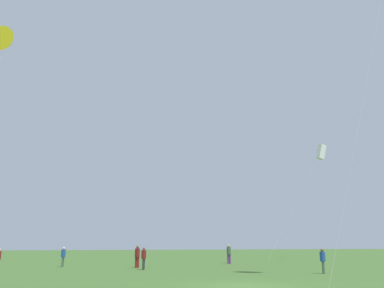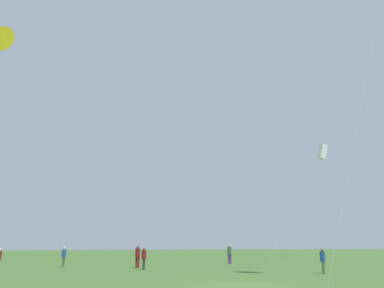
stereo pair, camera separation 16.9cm
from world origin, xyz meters
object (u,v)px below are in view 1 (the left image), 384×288
object	(u,v)px
person_standing_1	(63,255)
person_standing_3	(229,253)
person_standing_5	(144,257)
person_standing_2	(137,255)
kite_flying_2	(321,152)
person_standing_4	(323,259)
kite_flying_1	(6,41)

from	to	relation	value
person_standing_1	person_standing_3	distance (m)	15.82
person_standing_1	person_standing_5	size ratio (longest dim) A/B	1.01
person_standing_1	person_standing_2	world-z (taller)	person_standing_2
person_standing_5	kite_flying_2	world-z (taller)	kite_flying_2
person_standing_1	person_standing_3	world-z (taller)	person_standing_3
person_standing_1	person_standing_4	world-z (taller)	person_standing_1
person_standing_4	person_standing_5	xyz separation A→B (m)	(-10.01, 8.16, 0.03)
person_standing_5	person_standing_1	bearing A→B (deg)	-108.09
person_standing_4	kite_flying_1	xyz separation A→B (m)	(-23.36, 24.37, 24.00)
person_standing_5	kite_flying_2	bearing A→B (deg)	146.07
kite_flying_2	kite_flying_1	bearing A→B (deg)	176.84
person_standing_3	person_standing_4	xyz separation A→B (m)	(-0.26, -14.81, -0.17)
person_standing_1	person_standing_5	distance (m)	8.29
person_standing_3	kite_flying_2	size ratio (longest dim) A/B	0.12
person_standing_4	kite_flying_1	world-z (taller)	kite_flying_1
kite_flying_2	person_standing_5	bearing A→B (deg)	-153.87
person_standing_2	person_standing_4	world-z (taller)	person_standing_2
person_standing_3	person_standing_2	bearing A→B (deg)	-145.02
person_standing_1	kite_flying_2	size ratio (longest dim) A/B	0.11
person_standing_3	person_standing_5	bearing A→B (deg)	-133.37
person_standing_2	kite_flying_2	bearing A→B (deg)	42.16
person_standing_4	person_standing_5	bearing A→B (deg)	97.65
kite_flying_1	person_standing_2	bearing A→B (deg)	-45.17
person_standing_2	kite_flying_2	distance (m)	33.26
person_standing_5	person_standing_4	bearing A→B (deg)	80.76
person_standing_5	kite_flying_2	size ratio (longest dim) A/B	0.10
kite_flying_2	person_standing_3	bearing A→B (deg)	-158.15
kite_flying_2	person_standing_2	bearing A→B (deg)	-158.35
person_standing_1	kite_flying_1	size ratio (longest dim) A/B	0.06
person_standing_3	kite_flying_1	world-z (taller)	kite_flying_1
person_standing_5	person_standing_3	bearing A→B (deg)	152.89
person_standing_3	person_standing_4	size ratio (longest dim) A/B	1.18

